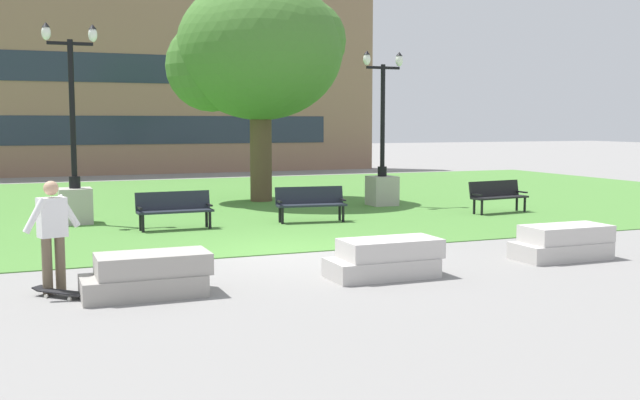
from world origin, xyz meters
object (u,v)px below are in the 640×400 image
Objects in this scene: park_bench_near_left at (174,208)px; person_skateboarder at (52,230)px; concrete_block_right at (563,243)px; park_bench_near_right at (497,194)px; lamp_post_left at (75,184)px; skateboard at (63,292)px; park_bench_far_right at (311,202)px; lamp_post_center at (382,174)px; concrete_block_center at (148,275)px; concrete_block_left at (385,259)px.

person_skateboarder is at bearing -116.44° from park_bench_near_left.
concrete_block_right is 8.97m from park_bench_near_left.
person_skateboarder is 0.94× the size of park_bench_near_left.
lamp_post_left is at bearing 169.68° from park_bench_near_right.
park_bench_far_right is at bearing 45.07° from skateboard.
lamp_post_left reaches higher than concrete_block_right.
lamp_post_center reaches higher than skateboard.
person_skateboarder is 0.92× the size of park_bench_far_right.
lamp_post_center reaches higher than park_bench_near_right.
park_bench_near_right is at bearing -10.32° from lamp_post_left.
park_bench_near_left and park_bench_near_right have the same top height.
concrete_block_right is at bearing -45.97° from lamp_post_left.
skateboard is at bearing -136.97° from lamp_post_center.
lamp_post_center is at bearing 126.55° from park_bench_near_right.
lamp_post_left is at bearing 92.90° from concrete_block_center.
lamp_post_left reaches higher than skateboard.
concrete_block_right is 1.00× the size of park_bench_far_right.
person_skateboarder is at bearing -137.11° from park_bench_far_right.
concrete_block_right is 1.00× the size of park_bench_near_right.
concrete_block_center is 6.92m from park_bench_near_left.
skateboard is 0.47× the size of park_bench_far_right.
park_bench_near_right is 11.50m from lamp_post_left.
park_bench_near_right is at bearing 27.49° from skateboard.
lamp_post_center is at bearing 84.63° from concrete_block_right.
concrete_block_right is 9.47m from lamp_post_center.
lamp_post_center is (3.46, 2.78, 0.45)m from park_bench_far_right.
skateboard is 0.48× the size of park_bench_near_left.
park_bench_near_right is at bearing -53.45° from lamp_post_center.
concrete_block_right is at bearing -68.76° from park_bench_far_right.
lamp_post_center reaches higher than park_bench_near_left.
skateboard is 8.42m from lamp_post_left.
lamp_post_left reaches higher than park_bench_near_left.
concrete_block_center is 7.80m from concrete_block_right.
concrete_block_center is 0.40× the size of lamp_post_center.
lamp_post_center reaches higher than concrete_block_center.
park_bench_near_left is 7.55m from lamp_post_center.
concrete_block_left is 9.80m from lamp_post_left.
park_bench_near_left reaches higher than concrete_block_right.
park_bench_far_right is (6.51, 6.05, -0.43)m from person_skateboarder.
lamp_post_left is at bearing 83.88° from person_skateboarder.
lamp_post_center is (6.98, 2.83, 0.45)m from park_bench_near_left.
concrete_block_center is at bearing 178.47° from concrete_block_left.
concrete_block_left is at bearing -100.85° from park_bench_far_right.
park_bench_near_right is 0.37× the size of lamp_post_left.
concrete_block_right is at bearing -115.40° from park_bench_near_right.
park_bench_near_right is (9.17, -0.11, 0.00)m from park_bench_near_left.
lamp_post_center is (-2.18, 2.94, 0.45)m from park_bench_near_right.
park_bench_near_left is 0.38× the size of lamp_post_center.
person_skateboarder is 13.32m from lamp_post_center.
lamp_post_center reaches higher than concrete_block_right.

